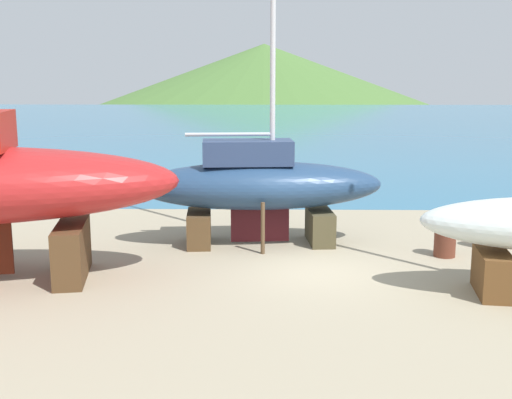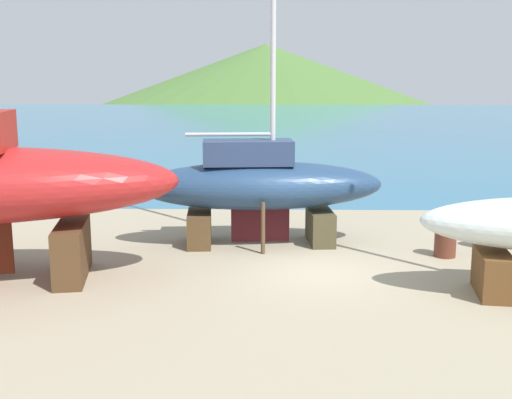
{
  "view_description": "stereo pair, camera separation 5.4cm",
  "coord_description": "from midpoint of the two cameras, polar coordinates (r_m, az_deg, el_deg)",
  "views": [
    {
      "loc": [
        -1.23,
        -16.34,
        5.04
      ],
      "look_at": [
        -1.55,
        -0.18,
        1.93
      ],
      "focal_mm": 44.94,
      "sensor_mm": 36.0,
      "label": 1
    },
    {
      "loc": [
        -1.17,
        -16.34,
        5.04
      ],
      "look_at": [
        -1.55,
        -0.18,
        1.93
      ],
      "focal_mm": 44.94,
      "sensor_mm": 36.0,
      "label": 2
    }
  ],
  "objects": [
    {
      "name": "barrel_rust_mid",
      "position": [
        20.31,
        20.14,
        -2.82
      ],
      "size": [
        0.57,
        0.57,
        0.93
      ],
      "primitive_type": "cylinder",
      "rotation": [
        0.0,
        0.0,
        1.57
      ],
      "color": "brown",
      "rests_on": "ground"
    },
    {
      "name": "sea_water",
      "position": [
        71.3,
        2.3,
        6.82
      ],
      "size": [
        160.37,
        93.83,
        0.01
      ],
      "primitive_type": "cube",
      "color": "teal",
      "rests_on": "ground"
    },
    {
      "name": "headland_hill",
      "position": [
        155.47,
        0.91,
        9.02
      ],
      "size": [
        140.46,
        140.46,
        25.38
      ],
      "primitive_type": "cone",
      "color": "#4B7335",
      "rests_on": "ground"
    },
    {
      "name": "barrel_rust_far",
      "position": [
        19.0,
        16.58,
        -3.52
      ],
      "size": [
        0.69,
        0.69,
        0.93
      ],
      "primitive_type": "cylinder",
      "rotation": [
        0.0,
        0.0,
        1.72
      ],
      "color": "brown",
      "rests_on": "ground"
    },
    {
      "name": "ground_plane",
      "position": [
        13.8,
        6.33,
        -10.62
      ],
      "size": [
        45.61,
        45.61,
        0.0
      ],
      "primitive_type": "plane",
      "color": "tan"
    },
    {
      "name": "sailboat_far_slipway",
      "position": [
        19.35,
        0.37,
        1.29
      ],
      "size": [
        7.57,
        2.75,
        11.51
      ],
      "rotation": [
        0.0,
        0.0,
        0.08
      ],
      "color": "#49412A",
      "rests_on": "ground"
    }
  ]
}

